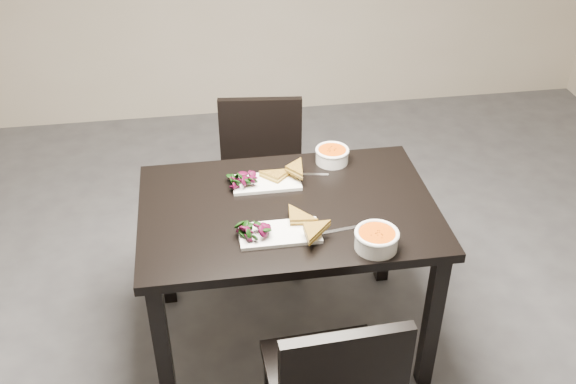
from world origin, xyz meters
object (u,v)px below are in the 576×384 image
object	(u,v)px
soup_bowl_near	(377,239)
plate_far	(266,183)
table	(288,226)
plate_near	(280,233)
soup_bowl_far	(332,154)
chair_far	(262,173)

from	to	relation	value
soup_bowl_near	plate_far	distance (m)	0.60
soup_bowl_near	plate_far	world-z (taller)	soup_bowl_near
table	plate_far	xyz separation A→B (m)	(-0.07, 0.18, 0.11)
plate_near	soup_bowl_far	size ratio (longest dim) A/B	2.04
plate_near	soup_bowl_far	bearing A→B (deg)	58.09
plate_near	plate_far	bearing A→B (deg)	91.00
plate_far	plate_near	bearing A→B (deg)	-89.00
chair_far	plate_far	bearing A→B (deg)	-87.48
plate_near	plate_far	xyz separation A→B (m)	(-0.01, 0.36, -0.00)
chair_far	soup_bowl_near	world-z (taller)	chair_far
table	chair_far	bearing A→B (deg)	92.81
soup_bowl_near	soup_bowl_far	distance (m)	0.62
chair_far	soup_bowl_near	xyz separation A→B (m)	(0.32, -0.99, 0.31)
plate_far	soup_bowl_far	xyz separation A→B (m)	(0.31, 0.13, 0.03)
table	chair_far	xyz separation A→B (m)	(-0.03, 0.68, -0.17)
plate_near	soup_bowl_near	distance (m)	0.37
soup_bowl_near	plate_near	bearing A→B (deg)	159.51
chair_far	plate_near	world-z (taller)	chair_far
chair_far	plate_far	size ratio (longest dim) A/B	2.95
plate_far	soup_bowl_far	size ratio (longest dim) A/B	1.90
chair_far	soup_bowl_far	size ratio (longest dim) A/B	5.61
table	soup_bowl_far	size ratio (longest dim) A/B	7.92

